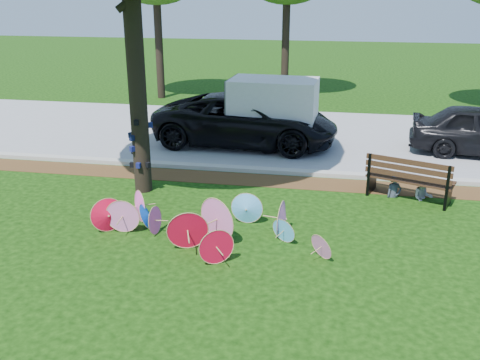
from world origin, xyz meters
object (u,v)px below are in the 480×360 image
object	(u,v)px
park_bench	(410,178)
person_left	(396,176)
parasol_pile	(197,221)
person_right	(425,179)
black_van	(246,120)
cargo_trailer	(273,109)

from	to	relation	value
park_bench	person_left	world-z (taller)	park_bench
parasol_pile	person_right	size ratio (longest dim) A/B	5.10
black_van	cargo_trailer	world-z (taller)	cargo_trailer
park_bench	person_left	bearing A→B (deg)	-167.28
parasol_pile	black_van	distance (m)	7.19
person_right	parasol_pile	bearing A→B (deg)	-152.60
park_bench	person_right	size ratio (longest dim) A/B	2.07
black_van	person_right	size ratio (longest dim) A/B	5.89
black_van	parasol_pile	bearing A→B (deg)	-176.09
cargo_trailer	person_right	bearing A→B (deg)	-39.84
black_van	park_bench	world-z (taller)	black_van
park_bench	person_right	xyz separation A→B (m)	(0.35, 0.05, -0.04)
parasol_pile	person_right	distance (m)	5.91
cargo_trailer	park_bench	distance (m)	5.66
cargo_trailer	person_left	size ratio (longest dim) A/B	2.51
parasol_pile	park_bench	size ratio (longest dim) A/B	2.47
black_van	cargo_trailer	xyz separation A→B (m)	(0.91, -0.06, 0.42)
park_bench	cargo_trailer	bearing A→B (deg)	154.99
person_left	person_right	xyz separation A→B (m)	(0.70, 0.00, -0.04)
person_left	person_right	world-z (taller)	person_left
black_van	person_right	world-z (taller)	black_van
black_van	person_left	world-z (taller)	black_van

